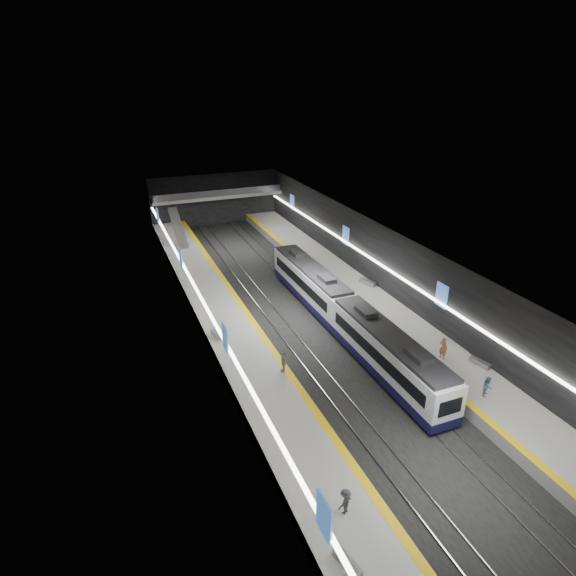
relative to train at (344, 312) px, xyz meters
name	(u,v)px	position (x,y,z in m)	size (l,w,h in m)	color
ground	(303,320)	(-2.50, 3.79, -2.20)	(70.00, 70.00, 0.00)	black
ceiling	(304,244)	(-2.50, 3.79, 5.80)	(20.00, 70.00, 0.04)	beige
wall_left	(201,301)	(-12.50, 3.79, 1.80)	(0.04, 70.00, 8.00)	black
wall_right	(392,269)	(7.50, 3.79, 1.80)	(0.04, 70.00, 8.00)	black
wall_back	(215,199)	(-2.50, 38.79, 1.80)	(20.00, 0.04, 8.00)	black
platform_left	(230,329)	(-10.00, 3.79, -1.70)	(5.00, 70.00, 1.00)	slate
tile_surface_left	(230,325)	(-10.00, 3.79, -1.19)	(5.00, 70.00, 0.02)	#979893
tactile_strip_left	(252,320)	(-7.80, 3.79, -1.18)	(0.60, 70.00, 0.02)	yellow
platform_right	(369,303)	(5.00, 3.79, -1.70)	(5.00, 70.00, 1.00)	slate
tile_surface_right	(369,299)	(5.00, 3.79, -1.19)	(5.00, 70.00, 0.02)	#979893
tactile_strip_right	(350,302)	(2.80, 3.79, -1.18)	(0.60, 70.00, 0.02)	yellow
rails	(303,319)	(-2.50, 3.79, -2.14)	(6.52, 70.00, 0.12)	gray
train	(344,312)	(0.00, 0.00, 0.00)	(2.69, 30.04, 3.60)	black
ad_posters	(299,275)	(-2.50, 4.79, 2.30)	(19.94, 53.50, 2.20)	#467ED3
cove_light_left	(203,302)	(-12.30, 3.79, 1.60)	(0.25, 68.60, 0.12)	white
cove_light_right	(390,271)	(7.30, 3.79, 1.60)	(0.25, 68.60, 0.12)	white
mezzanine_bridge	(218,196)	(-2.50, 36.72, 2.84)	(20.00, 3.00, 1.50)	gray
escalator	(178,227)	(-10.00, 29.79, 0.70)	(1.20, 8.00, 0.60)	#99999E
bench_left_near	(347,563)	(-11.23, -21.54, -0.98)	(0.48, 1.74, 0.43)	#99999E
bench_left_far	(217,335)	(-11.68, 2.10, -0.99)	(0.47, 1.68, 0.41)	#99999E
bench_right_near	(480,363)	(7.00, -10.27, -0.98)	(0.50, 1.79, 0.44)	#99999E
bench_right_far	(367,283)	(6.67, 6.95, -0.94)	(0.57, 2.06, 0.50)	#99999E
passenger_right_a	(443,348)	(4.80, -8.29, -0.21)	(0.72, 0.47, 1.98)	#AB5A40
passenger_right_b	(488,386)	(4.63, -13.55, -0.40)	(0.77, 0.60, 1.58)	#456896
passenger_left_a	(283,362)	(-8.10, -5.11, -0.33)	(1.02, 0.42, 1.73)	#B9B5A9
passenger_left_b	(345,502)	(-9.89, -18.76, -0.40)	(1.03, 0.59, 1.59)	#3D3D45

